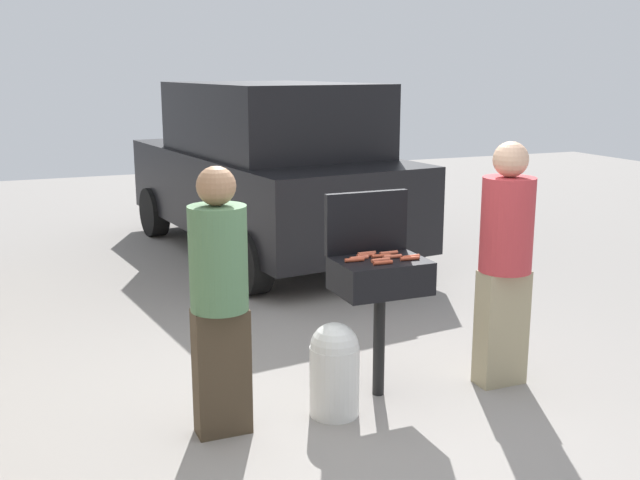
# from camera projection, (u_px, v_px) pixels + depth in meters

# --- Properties ---
(ground_plane) EXTENTS (24.00, 24.00, 0.00)m
(ground_plane) POSITION_uv_depth(u_px,v_px,m) (359.00, 412.00, 4.94)
(ground_plane) COLOR gray
(bbq_grill) EXTENTS (0.60, 0.44, 0.95)m
(bbq_grill) POSITION_uv_depth(u_px,v_px,m) (380.00, 281.00, 5.04)
(bbq_grill) COLOR black
(bbq_grill) RESTS_ON ground
(grill_lid_open) EXTENTS (0.60, 0.05, 0.42)m
(grill_lid_open) POSITION_uv_depth(u_px,v_px,m) (366.00, 222.00, 5.16)
(grill_lid_open) COLOR black
(grill_lid_open) RESTS_ON bbq_grill
(hot_dog_0) EXTENTS (0.13, 0.03, 0.03)m
(hot_dog_0) POSITION_uv_depth(u_px,v_px,m) (392.00, 257.00, 5.04)
(hot_dog_0) COLOR #C6593D
(hot_dog_0) RESTS_ON bbq_grill
(hot_dog_1) EXTENTS (0.13, 0.03, 0.03)m
(hot_dog_1) POSITION_uv_depth(u_px,v_px,m) (411.00, 257.00, 5.03)
(hot_dog_1) COLOR #AD4228
(hot_dog_1) RESTS_ON bbq_grill
(hot_dog_2) EXTENTS (0.13, 0.04, 0.03)m
(hot_dog_2) POSITION_uv_depth(u_px,v_px,m) (410.00, 258.00, 4.99)
(hot_dog_2) COLOR #AD4228
(hot_dog_2) RESTS_ON bbq_grill
(hot_dog_3) EXTENTS (0.13, 0.03, 0.03)m
(hot_dog_3) POSITION_uv_depth(u_px,v_px,m) (381.00, 260.00, 4.95)
(hot_dog_3) COLOR #C6593D
(hot_dog_3) RESTS_ON bbq_grill
(hot_dog_4) EXTENTS (0.13, 0.03, 0.03)m
(hot_dog_4) POSITION_uv_depth(u_px,v_px,m) (383.00, 263.00, 4.88)
(hot_dog_4) COLOR #AD4228
(hot_dog_4) RESTS_ON bbq_grill
(hot_dog_5) EXTENTS (0.13, 0.04, 0.03)m
(hot_dog_5) POSITION_uv_depth(u_px,v_px,m) (381.00, 256.00, 5.05)
(hot_dog_5) COLOR #AD4228
(hot_dog_5) RESTS_ON bbq_grill
(hot_dog_6) EXTENTS (0.13, 0.03, 0.03)m
(hot_dog_6) POSITION_uv_depth(u_px,v_px,m) (359.00, 258.00, 5.00)
(hot_dog_6) COLOR #C6593D
(hot_dog_6) RESTS_ON bbq_grill
(hot_dog_7) EXTENTS (0.13, 0.03, 0.03)m
(hot_dog_7) POSITION_uv_depth(u_px,v_px,m) (366.00, 255.00, 5.07)
(hot_dog_7) COLOR #B74C33
(hot_dog_7) RESTS_ON bbq_grill
(hot_dog_8) EXTENTS (0.13, 0.03, 0.03)m
(hot_dog_8) POSITION_uv_depth(u_px,v_px,m) (389.00, 253.00, 5.13)
(hot_dog_8) COLOR #C6593D
(hot_dog_8) RESTS_ON bbq_grill
(hot_dog_9) EXTENTS (0.13, 0.04, 0.03)m
(hot_dog_9) POSITION_uv_depth(u_px,v_px,m) (355.00, 260.00, 4.95)
(hot_dog_9) COLOR #AD4228
(hot_dog_9) RESTS_ON bbq_grill
(hot_dog_10) EXTENTS (0.13, 0.03, 0.03)m
(hot_dog_10) POSITION_uv_depth(u_px,v_px,m) (367.00, 253.00, 5.12)
(hot_dog_10) COLOR #C6593D
(hot_dog_10) RESTS_ON bbq_grill
(propane_tank) EXTENTS (0.32, 0.32, 0.62)m
(propane_tank) POSITION_uv_depth(u_px,v_px,m) (334.00, 367.00, 4.85)
(propane_tank) COLOR silver
(propane_tank) RESTS_ON ground
(person_left) EXTENTS (0.35, 0.35, 1.64)m
(person_left) POSITION_uv_depth(u_px,v_px,m) (219.00, 293.00, 4.48)
(person_left) COLOR #3F3323
(person_left) RESTS_ON ground
(person_right) EXTENTS (0.36, 0.36, 1.71)m
(person_right) POSITION_uv_depth(u_px,v_px,m) (505.00, 256.00, 5.21)
(person_right) COLOR gray
(person_right) RESTS_ON ground
(parked_minivan) EXTENTS (2.47, 4.60, 2.02)m
(parked_minivan) POSITION_uv_depth(u_px,v_px,m) (267.00, 168.00, 8.98)
(parked_minivan) COLOR black
(parked_minivan) RESTS_ON ground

